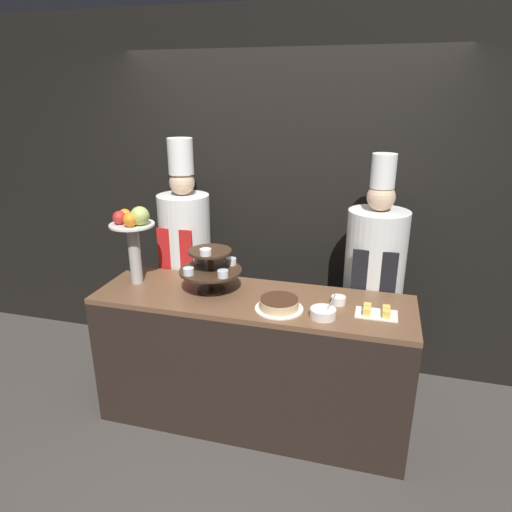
# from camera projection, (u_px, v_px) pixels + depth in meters

# --- Properties ---
(ground_plane) EXTENTS (14.00, 14.00, 0.00)m
(ground_plane) POSITION_uv_depth(u_px,v_px,m) (240.00, 447.00, 2.99)
(ground_plane) COLOR #47423D
(wall_back) EXTENTS (10.00, 0.06, 2.80)m
(wall_back) POSITION_uv_depth(u_px,v_px,m) (283.00, 198.00, 3.63)
(wall_back) COLOR black
(wall_back) RESTS_ON ground_plane
(buffet_counter) EXTENTS (2.07, 0.62, 0.94)m
(buffet_counter) POSITION_uv_depth(u_px,v_px,m) (252.00, 360.00, 3.11)
(buffet_counter) COLOR black
(buffet_counter) RESTS_ON ground_plane
(tiered_stand) EXTENTS (0.41, 0.41, 0.33)m
(tiered_stand) POSITION_uv_depth(u_px,v_px,m) (210.00, 267.00, 2.98)
(tiered_stand) COLOR #3D2819
(tiered_stand) RESTS_ON buffet_counter
(fruit_pedestal) EXTENTS (0.30, 0.30, 0.55)m
(fruit_pedestal) POSITION_uv_depth(u_px,v_px,m) (133.00, 229.00, 3.05)
(fruit_pedestal) COLOR #B2ADA8
(fruit_pedestal) RESTS_ON buffet_counter
(cake_round) EXTENTS (0.30, 0.30, 0.07)m
(cake_round) POSITION_uv_depth(u_px,v_px,m) (279.00, 304.00, 2.78)
(cake_round) COLOR white
(cake_round) RESTS_ON buffet_counter
(cup_white) EXTENTS (0.09, 0.09, 0.05)m
(cup_white) POSITION_uv_depth(u_px,v_px,m) (338.00, 300.00, 2.85)
(cup_white) COLOR white
(cup_white) RESTS_ON buffet_counter
(cake_square_tray) EXTENTS (0.25, 0.16, 0.05)m
(cake_square_tray) POSITION_uv_depth(u_px,v_px,m) (376.00, 312.00, 2.72)
(cake_square_tray) COLOR white
(cake_square_tray) RESTS_ON buffet_counter
(serving_bowl_near) EXTENTS (0.15, 0.15, 0.16)m
(serving_bowl_near) POSITION_uv_depth(u_px,v_px,m) (323.00, 313.00, 2.68)
(serving_bowl_near) COLOR white
(serving_bowl_near) RESTS_ON buffet_counter
(chef_left) EXTENTS (0.40, 0.40, 1.88)m
(chef_left) POSITION_uv_depth(u_px,v_px,m) (186.00, 251.00, 3.57)
(chef_left) COLOR #28282D
(chef_left) RESTS_ON ground_plane
(chef_center_left) EXTENTS (0.42, 0.42, 1.82)m
(chef_center_left) POSITION_uv_depth(u_px,v_px,m) (374.00, 274.00, 3.23)
(chef_center_left) COLOR black
(chef_center_left) RESTS_ON ground_plane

